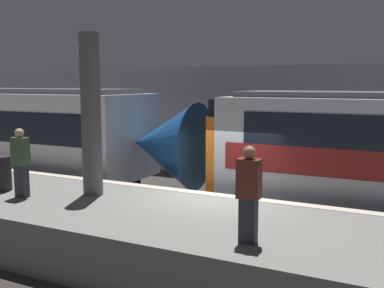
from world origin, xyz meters
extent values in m
plane|color=#33302D|center=(0.00, 0.00, 0.00)|extent=(120.00, 120.00, 0.00)
cube|color=slate|center=(0.00, -1.88, 0.53)|extent=(40.00, 3.76, 1.07)
cube|color=beige|center=(0.00, -0.15, 1.07)|extent=(40.00, 0.30, 0.01)
cube|color=#939399|center=(0.00, 6.73, 2.18)|extent=(50.00, 0.15, 4.35)
cylinder|color=#56565B|center=(-2.70, -1.40, 2.96)|extent=(0.46, 0.46, 3.78)
cone|color=#195199|center=(-2.78, 2.22, 1.81)|extent=(2.20, 2.65, 2.65)
sphere|color=#F2EFCC|center=(-1.83, 2.22, 1.39)|extent=(0.20, 0.20, 0.20)
cube|color=orange|center=(-0.60, 2.22, 1.72)|extent=(0.25, 3.01, 2.23)
cube|color=black|center=(-0.60, 2.22, 2.84)|extent=(0.25, 2.70, 0.89)
sphere|color=#EA4C42|center=(-0.75, 1.53, 1.33)|extent=(0.18, 0.18, 0.18)
sphere|color=#EA4C42|center=(-0.75, 2.91, 1.33)|extent=(0.18, 0.18, 0.18)
cube|color=#2D2D38|center=(1.70, -2.88, 1.44)|extent=(0.28, 0.20, 0.76)
cube|color=brown|center=(1.70, -2.88, 2.15)|extent=(0.38, 0.24, 0.66)
sphere|color=#9E7051|center=(1.70, -2.88, 2.58)|extent=(0.21, 0.21, 0.21)
cube|color=#2D2D38|center=(-4.01, -2.34, 1.44)|extent=(0.28, 0.20, 0.75)
cube|color=#3D5638|center=(-4.01, -2.34, 2.13)|extent=(0.38, 0.24, 0.65)
sphere|color=tan|center=(-4.01, -2.34, 2.56)|extent=(0.21, 0.21, 0.21)
cylinder|color=#232328|center=(-4.95, -2.09, 1.49)|extent=(0.44, 0.44, 0.85)
camera|label=1|loc=(4.06, -9.71, 3.69)|focal=42.00mm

